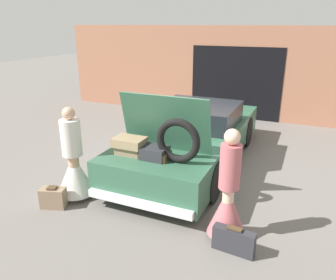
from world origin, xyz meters
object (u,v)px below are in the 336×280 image
at_px(car, 193,137).
at_px(person_right, 228,201).
at_px(suitcase_beside_right_person, 234,241).
at_px(suitcase_beside_left_person, 53,198).
at_px(person_left, 74,166).

relative_size(car, person_right, 3.05).
xyz_separation_m(car, suitcase_beside_right_person, (1.51, -2.61, -0.40)).
bearing_deg(suitcase_beside_right_person, car, 120.02).
bearing_deg(suitcase_beside_left_person, person_right, 7.03).
bearing_deg(suitcase_beside_right_person, person_left, 172.51).
relative_size(person_left, suitcase_beside_right_person, 2.81).
distance_m(person_left, person_right, 2.68).
bearing_deg(person_right, suitcase_beside_right_person, -141.68).
bearing_deg(person_left, car, 163.33).
height_order(suitcase_beside_left_person, suitcase_beside_right_person, suitcase_beside_right_person).
xyz_separation_m(person_right, suitcase_beside_right_person, (0.17, -0.27, -0.41)).
bearing_deg(person_right, person_left, 94.01).
height_order(person_left, suitcase_beside_left_person, person_left).
relative_size(person_left, suitcase_beside_left_person, 3.58).
xyz_separation_m(car, person_right, (1.34, -2.34, 0.01)).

